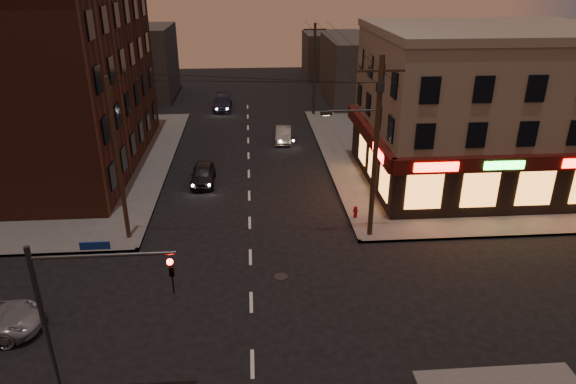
{
  "coord_description": "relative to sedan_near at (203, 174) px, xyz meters",
  "views": [
    {
      "loc": [
        0.19,
        -19.54,
        14.06
      ],
      "look_at": [
        2.09,
        5.14,
        3.2
      ],
      "focal_mm": 32.0,
      "sensor_mm": 36.0,
      "label": 1
    }
  ],
  "objects": [
    {
      "name": "sedan_near",
      "position": [
        0.0,
        0.0,
        0.0
      ],
      "size": [
        1.64,
        4.03,
        1.37
      ],
      "primitive_type": "imported",
      "rotation": [
        0.0,
        0.0,
        -0.0
      ],
      "color": "black",
      "rests_on": "ground"
    },
    {
      "name": "bg_building_nw",
      "position": [
        -9.78,
        27.52,
        3.31
      ],
      "size": [
        9.0,
        10.0,
        8.0
      ],
      "primitive_type": "cube",
      "color": "#3F3D3A",
      "rests_on": "ground"
    },
    {
      "name": "utility_pole_main",
      "position": [
        9.91,
        -8.68,
        5.08
      ],
      "size": [
        4.2,
        0.44,
        10.0
      ],
      "color": "#382619",
      "rests_on": "sidewalk_ne"
    },
    {
      "name": "traffic_signal",
      "position": [
        -2.35,
        -20.08,
        3.47
      ],
      "size": [
        4.49,
        0.32,
        6.47
      ],
      "color": "#333538",
      "rests_on": "ground"
    },
    {
      "name": "utility_pole_west",
      "position": [
        -3.58,
        -7.98,
        3.96
      ],
      "size": [
        0.24,
        0.24,
        9.0
      ],
      "primitive_type": "cylinder",
      "color": "#382619",
      "rests_on": "sidewalk_nw"
    },
    {
      "name": "ground",
      "position": [
        3.22,
        -14.48,
        -0.69
      ],
      "size": [
        120.0,
        120.0,
        0.0
      ],
      "primitive_type": "plane",
      "color": "black",
      "rests_on": "ground"
    },
    {
      "name": "brick_apartment",
      "position": [
        -11.28,
        4.52,
        5.96
      ],
      "size": [
        12.0,
        20.0,
        13.0
      ],
      "primitive_type": "cube",
      "color": "#472316",
      "rests_on": "sidewalk_nw"
    },
    {
      "name": "bg_building_ne_a",
      "position": [
        17.22,
        23.52,
        2.81
      ],
      "size": [
        10.0,
        12.0,
        7.0
      ],
      "primitive_type": "cube",
      "color": "#3F3D3A",
      "rests_on": "ground"
    },
    {
      "name": "fire_hydrant",
      "position": [
        9.62,
        -6.53,
        -0.12
      ],
      "size": [
        0.35,
        0.35,
        0.76
      ],
      "rotation": [
        0.0,
        0.0,
        -0.4
      ],
      "color": "maroon",
      "rests_on": "sidewalk_ne"
    },
    {
      "name": "sidewalk_ne",
      "position": [
        21.22,
        4.52,
        -0.61
      ],
      "size": [
        24.0,
        28.0,
        0.15
      ],
      "primitive_type": "cube",
      "color": "#514F4C",
      "rests_on": "ground"
    },
    {
      "name": "pizza_building",
      "position": [
        19.15,
        -1.05,
        4.66
      ],
      "size": [
        15.85,
        12.85,
        10.5
      ],
      "color": "gray",
      "rests_on": "sidewalk_ne"
    },
    {
      "name": "utility_pole_far",
      "position": [
        10.02,
        17.52,
        3.96
      ],
      "size": [
        0.26,
        0.26,
        9.0
      ],
      "primitive_type": "cylinder",
      "color": "#382619",
      "rests_on": "sidewalk_ne"
    },
    {
      "name": "sedan_mid",
      "position": [
        6.33,
        9.07,
        -0.06
      ],
      "size": [
        1.64,
        3.92,
        1.26
      ],
      "primitive_type": "imported",
      "rotation": [
        0.0,
        0.0,
        -0.08
      ],
      "color": "slate",
      "rests_on": "ground"
    },
    {
      "name": "bg_building_ne_b",
      "position": [
        15.22,
        37.52,
        2.31
      ],
      "size": [
        8.0,
        8.0,
        6.0
      ],
      "primitive_type": "cube",
      "color": "#3F3D3A",
      "rests_on": "ground"
    },
    {
      "name": "sidewalk_nw",
      "position": [
        -14.78,
        4.52,
        -0.61
      ],
      "size": [
        24.0,
        28.0,
        0.15
      ],
      "primitive_type": "cube",
      "color": "#514F4C",
      "rests_on": "ground"
    },
    {
      "name": "sedan_far",
      "position": [
        0.55,
        20.68,
        0.01
      ],
      "size": [
        2.01,
        4.83,
        1.4
      ],
      "primitive_type": "imported",
      "rotation": [
        0.0,
        0.0,
        -0.01
      ],
      "color": "#1B1D37",
      "rests_on": "ground"
    }
  ]
}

